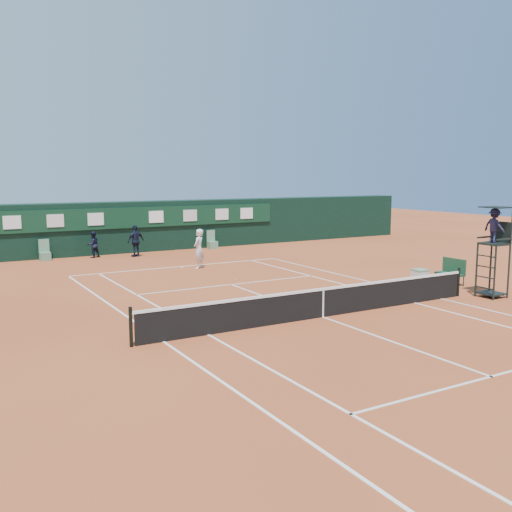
{
  "coord_description": "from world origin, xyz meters",
  "views": [
    {
      "loc": [
        -10.97,
        -14.51,
        4.6
      ],
      "look_at": [
        0.99,
        6.0,
        1.2
      ],
      "focal_mm": 40.0,
      "sensor_mm": 36.0,
      "label": 1
    }
  ],
  "objects_px": {
    "cooler": "(420,277)",
    "umpire_chair": "(495,233)",
    "player_bench": "(452,270)",
    "player": "(199,249)",
    "tennis_net": "(323,302)"
  },
  "relations": [
    {
      "from": "tennis_net",
      "to": "player_bench",
      "type": "relative_size",
      "value": 10.75
    },
    {
      "from": "cooler",
      "to": "player_bench",
      "type": "bearing_deg",
      "value": -29.3
    },
    {
      "from": "tennis_net",
      "to": "cooler",
      "type": "relative_size",
      "value": 20.0
    },
    {
      "from": "umpire_chair",
      "to": "player",
      "type": "xyz_separation_m",
      "value": [
        -6.73,
        11.73,
        -1.48
      ]
    },
    {
      "from": "umpire_chair",
      "to": "player_bench",
      "type": "bearing_deg",
      "value": 73.61
    },
    {
      "from": "tennis_net",
      "to": "player",
      "type": "distance_m",
      "value": 11.01
    },
    {
      "from": "umpire_chair",
      "to": "player_bench",
      "type": "xyz_separation_m",
      "value": [
        0.75,
        2.54,
        -1.86
      ]
    },
    {
      "from": "cooler",
      "to": "umpire_chair",
      "type": "bearing_deg",
      "value": -82.57
    },
    {
      "from": "player_bench",
      "to": "cooler",
      "type": "relative_size",
      "value": 1.86
    },
    {
      "from": "umpire_chair",
      "to": "player",
      "type": "distance_m",
      "value": 13.61
    },
    {
      "from": "cooler",
      "to": "tennis_net",
      "type": "bearing_deg",
      "value": -160.54
    },
    {
      "from": "player",
      "to": "umpire_chair",
      "type": "bearing_deg",
      "value": 77.82
    },
    {
      "from": "umpire_chair",
      "to": "player_bench",
      "type": "relative_size",
      "value": 2.85
    },
    {
      "from": "cooler",
      "to": "player",
      "type": "xyz_separation_m",
      "value": [
        -6.31,
        8.53,
        0.65
      ]
    },
    {
      "from": "player_bench",
      "to": "player",
      "type": "bearing_deg",
      "value": 129.15
    }
  ]
}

